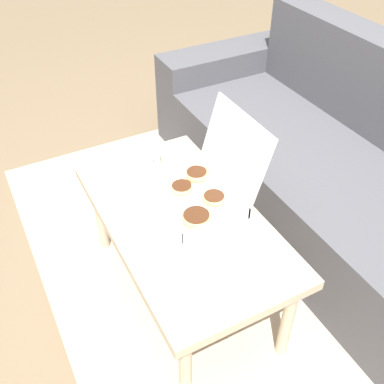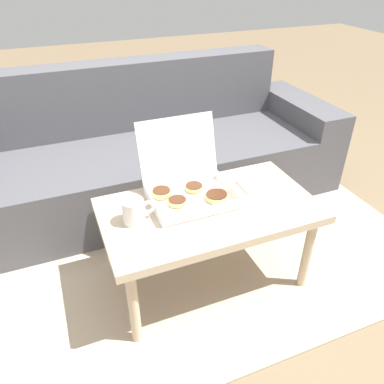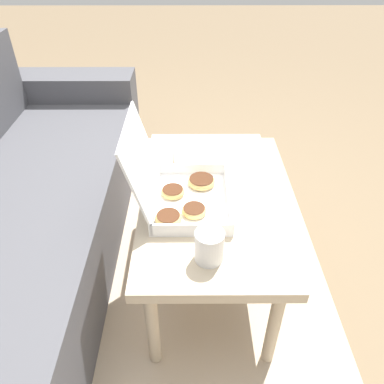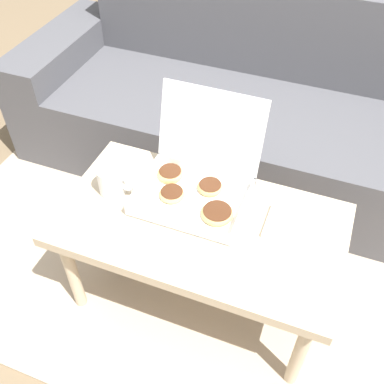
# 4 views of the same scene
# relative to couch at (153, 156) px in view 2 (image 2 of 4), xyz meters

# --- Properties ---
(ground_plane) EXTENTS (12.00, 12.00, 0.00)m
(ground_plane) POSITION_rel_couch_xyz_m (0.00, -0.81, -0.29)
(ground_plane) COLOR #756047
(area_rug) EXTENTS (2.50, 1.81, 0.01)m
(area_rug) POSITION_rel_couch_xyz_m (0.00, -0.51, -0.28)
(area_rug) COLOR tan
(area_rug) RESTS_ON ground_plane
(couch) EXTENTS (2.38, 0.82, 0.84)m
(couch) POSITION_rel_couch_xyz_m (0.00, 0.00, 0.00)
(couch) COLOR #4C4C51
(couch) RESTS_ON ground_plane
(coffee_table) EXTENTS (0.96, 0.53, 0.46)m
(coffee_table) POSITION_rel_couch_xyz_m (0.00, -0.89, 0.12)
(coffee_table) COLOR #C6B293
(coffee_table) RESTS_ON ground_plane
(pastry_box) EXTENTS (0.37, 0.36, 0.33)m
(pastry_box) POSITION_rel_couch_xyz_m (-0.06, -0.76, 0.23)
(pastry_box) COLOR white
(pastry_box) RESTS_ON coffee_table
(coffee_mug) EXTENTS (0.14, 0.09, 0.11)m
(coffee_mug) POSITION_rel_couch_xyz_m (-0.33, -0.87, 0.22)
(coffee_mug) COLOR white
(coffee_mug) RESTS_ON coffee_table
(napkin_stack) EXTENTS (0.14, 0.14, 0.02)m
(napkin_stack) POSITION_rel_couch_xyz_m (0.28, -0.81, 0.18)
(napkin_stack) COLOR white
(napkin_stack) RESTS_ON coffee_table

